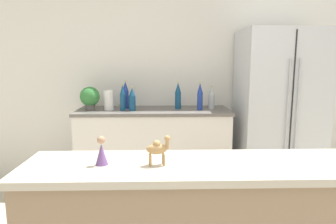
% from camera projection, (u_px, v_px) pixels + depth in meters
% --- Properties ---
extents(wall_back, '(8.00, 0.06, 2.55)m').
position_uv_depth(wall_back, '(176.00, 79.00, 3.74)').
color(wall_back, white).
rests_on(wall_back, ground_plane).
extents(back_counter, '(1.75, 0.63, 0.94)m').
position_uv_depth(back_counter, '(154.00, 148.00, 3.53)').
color(back_counter, silver).
rests_on(back_counter, ground_plane).
extents(refrigerator, '(0.89, 0.73, 1.83)m').
position_uv_depth(refrigerator, '(278.00, 111.00, 3.43)').
color(refrigerator, silver).
rests_on(refrigerator, ground_plane).
extents(potted_plant, '(0.22, 0.22, 0.26)m').
position_uv_depth(potted_plant, '(90.00, 97.00, 3.40)').
color(potted_plant, '#595451').
rests_on(potted_plant, back_counter).
extents(paper_towel_roll, '(0.11, 0.11, 0.22)m').
position_uv_depth(paper_towel_roll, '(109.00, 100.00, 3.40)').
color(paper_towel_roll, white).
rests_on(paper_towel_roll, back_counter).
extents(back_bottle_0, '(0.08, 0.08, 0.33)m').
position_uv_depth(back_bottle_0, '(126.00, 95.00, 3.51)').
color(back_bottle_0, navy).
rests_on(back_bottle_0, back_counter).
extents(back_bottle_1, '(0.07, 0.07, 0.32)m').
position_uv_depth(back_bottle_1, '(178.00, 96.00, 3.48)').
color(back_bottle_1, navy).
rests_on(back_bottle_1, back_counter).
extents(back_bottle_2, '(0.06, 0.06, 0.30)m').
position_uv_depth(back_bottle_2, '(123.00, 98.00, 3.35)').
color(back_bottle_2, navy).
rests_on(back_bottle_2, back_counter).
extents(back_bottle_3, '(0.06, 0.06, 0.32)m').
position_uv_depth(back_bottle_3, '(200.00, 97.00, 3.40)').
color(back_bottle_3, navy).
rests_on(back_bottle_3, back_counter).
extents(back_bottle_4, '(0.07, 0.07, 0.27)m').
position_uv_depth(back_bottle_4, '(211.00, 98.00, 3.49)').
color(back_bottle_4, '#B2B7BC').
rests_on(back_bottle_4, back_counter).
extents(back_bottle_5, '(0.08, 0.08, 0.27)m').
position_uv_depth(back_bottle_5, '(132.00, 99.00, 3.34)').
color(back_bottle_5, navy).
rests_on(back_bottle_5, back_counter).
extents(camel_figurine, '(0.11, 0.06, 0.14)m').
position_uv_depth(camel_figurine, '(158.00, 148.00, 1.40)').
color(camel_figurine, '#A87F4C').
rests_on(camel_figurine, bar_counter).
extents(wise_man_figurine_blue, '(0.06, 0.06, 0.14)m').
position_uv_depth(wise_man_figurine_blue, '(101.00, 152.00, 1.41)').
color(wise_man_figurine_blue, '#6B4784').
rests_on(wise_man_figurine_blue, bar_counter).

